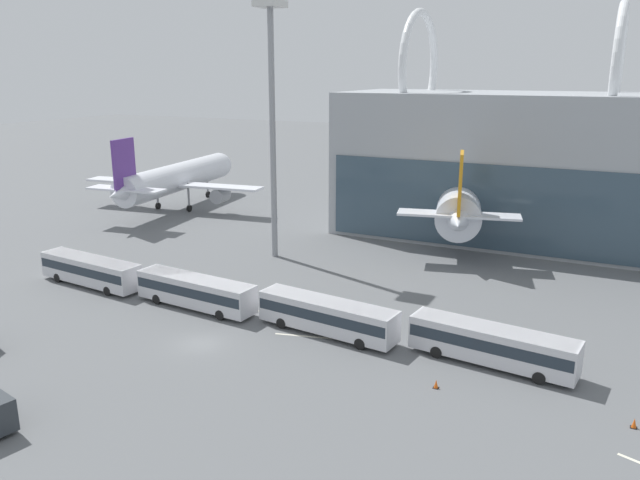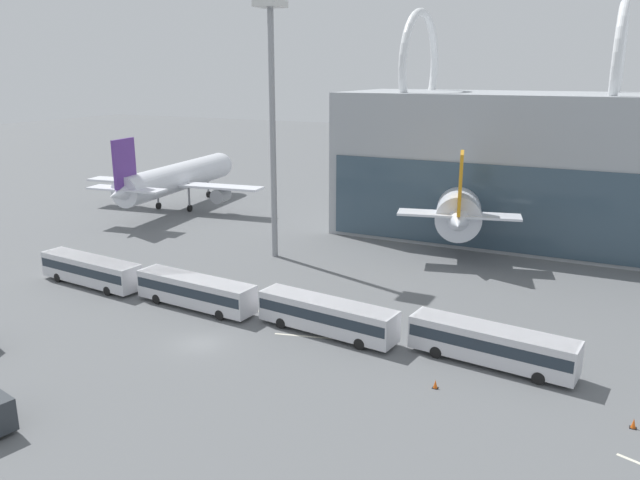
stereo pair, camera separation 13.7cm
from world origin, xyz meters
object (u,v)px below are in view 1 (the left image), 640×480
Objects in this scene: airliner_at_gate_near at (174,178)px; shuttle_bus_3 at (492,343)px; shuttle_bus_1 at (196,290)px; traffic_cone_0 at (436,384)px; traffic_cone_1 at (634,423)px; shuttle_bus_0 at (91,269)px; floodlight_mast at (272,98)px; shuttle_bus_2 at (327,314)px; airliner_at_gate_far at (459,198)px.

shuttle_bus_3 is at bearing -127.73° from airliner_at_gate_near.
shuttle_bus_3 is at bearing 5.48° from shuttle_bus_1.
traffic_cone_1 is at bearing 2.32° from traffic_cone_0.
floodlight_mast is (12.41, 18.66, 17.87)m from shuttle_bus_0.
shuttle_bus_0 is 28.66m from floodlight_mast.
traffic_cone_0 is 0.96× the size of traffic_cone_1.
shuttle_bus_0 is 1.00× the size of shuttle_bus_3.
traffic_cone_0 is at bearing -2.54° from shuttle_bus_0.
shuttle_bus_2 is at bearing -49.18° from floodlight_mast.
shuttle_bus_0 is at bearing 128.14° from airliner_at_gate_far.
airliner_at_gate_far reaches higher than airliner_at_gate_near.
airliner_at_gate_far reaches higher than traffic_cone_0.
traffic_cone_1 is at bearing -30.12° from floodlight_mast.
airliner_at_gate_near is 2.65× the size of shuttle_bus_0.
traffic_cone_0 is at bearing -109.55° from shuttle_bus_3.
shuttle_bus_1 is at bearing 172.88° from traffic_cone_1.
airliner_at_gate_near is 2.65× the size of shuttle_bus_1.
shuttle_bus_3 is at bearing 8.15° from shuttle_bus_2.
shuttle_bus_0 is at bearing 171.83° from traffic_cone_0.
shuttle_bus_2 is at bearing 4.84° from shuttle_bus_1.
shuttle_bus_3 is at bearing -31.23° from floodlight_mast.
airliner_at_gate_near is 1.02× the size of airliner_at_gate_far.
airliner_at_gate_far is 45.81m from traffic_cone_0.
airliner_at_gate_near reaches higher than shuttle_bus_3.
shuttle_bus_0 and shuttle_bus_1 have the same top height.
airliner_at_gate_far reaches higher than shuttle_bus_2.
traffic_cone_1 is at bearing -2.28° from shuttle_bus_1.
floodlight_mast is (-16.43, 19.02, 17.87)m from shuttle_bus_2.
floodlight_mast is at bearing 149.88° from traffic_cone_1.
shuttle_bus_1 is 1.00× the size of shuttle_bus_3.
shuttle_bus_0 is at bearing -173.85° from shuttle_bus_2.
shuttle_bus_0 is at bearing 174.39° from traffic_cone_1.
traffic_cone_0 is (28.00, -24.46, -19.39)m from floodlight_mast.
shuttle_bus_1 is (-16.40, -39.06, -3.63)m from airliner_at_gate_far.
shuttle_bus_0 is 14.42m from shuttle_bus_1.
airliner_at_gate_far is 1.14× the size of floodlight_mast.
shuttle_bus_1 is (14.42, -0.36, 0.00)m from shuttle_bus_0.
traffic_cone_0 is at bearing -18.29° from shuttle_bus_2.
floodlight_mast is at bearing -126.95° from airliner_at_gate_near.
airliner_at_gate_far is 49.80m from traffic_cone_1.
floodlight_mast reaches higher than shuttle_bus_3.
airliner_at_gate_near is 57.83m from shuttle_bus_2.
shuttle_bus_3 is (43.26, -0.04, 0.00)m from shuttle_bus_0.
airliner_at_gate_far is 2.60× the size of shuttle_bus_3.
traffic_cone_1 is (13.24, 0.54, 0.01)m from traffic_cone_0.
airliner_at_gate_near is 69.57m from shuttle_bus_3.
airliner_at_gate_near is 81.25m from traffic_cone_1.
traffic_cone_0 is (-2.85, -5.76, -1.52)m from shuttle_bus_3.
airliner_at_gate_far is at bearing 93.97° from shuttle_bus_2.
shuttle_bus_2 is (-1.98, -39.06, -3.63)m from airliner_at_gate_far.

